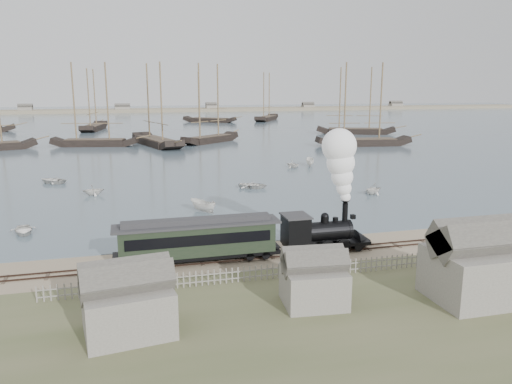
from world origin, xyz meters
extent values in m
plane|color=tan|center=(0.00, 0.00, 0.00)|extent=(600.00, 600.00, 0.00)
cube|color=#4D5F6E|center=(0.00, 170.00, 0.03)|extent=(600.00, 336.00, 0.06)
cube|color=#31211B|center=(0.00, -2.50, 0.10)|extent=(120.00, 0.08, 0.12)
cube|color=#31211B|center=(0.00, -1.50, 0.10)|extent=(120.00, 0.08, 0.12)
cube|color=#453A2C|center=(0.00, -2.00, 0.03)|extent=(120.00, 1.80, 0.06)
cube|color=tan|center=(0.00, 250.00, 0.00)|extent=(500.00, 20.00, 1.80)
cube|color=black|center=(7.09, -2.00, 0.77)|extent=(7.59, 2.23, 0.28)
cylinder|color=black|center=(6.64, -2.00, 1.89)|extent=(4.69, 1.67, 1.67)
cube|color=black|center=(4.19, -2.00, 2.11)|extent=(2.01, 2.45, 2.57)
cube|color=#323235|center=(4.19, -2.00, 3.45)|extent=(2.23, 2.68, 0.13)
cylinder|color=black|center=(8.76, -2.00, 3.40)|extent=(0.49, 0.49, 1.79)
sphere|color=black|center=(6.86, -2.00, 3.20)|extent=(0.71, 0.71, 0.71)
cone|color=black|center=(10.66, -2.00, 0.66)|extent=(1.56, 2.23, 2.23)
cube|color=black|center=(9.54, -2.00, 3.01)|extent=(0.39, 0.39, 0.39)
cube|color=black|center=(-4.31, -2.00, 0.70)|extent=(13.63, 2.24, 0.34)
cube|color=black|center=(-4.31, -2.00, 2.06)|extent=(12.65, 2.43, 2.43)
cube|color=black|center=(-4.31, -3.24, 2.30)|extent=(11.68, 0.06, 0.88)
cube|color=black|center=(-4.31, -0.76, 2.30)|extent=(11.68, 0.06, 0.88)
cube|color=#323235|center=(-4.31, -2.00, 3.32)|extent=(13.63, 2.63, 0.18)
cube|color=#323235|center=(-4.31, -2.00, 3.61)|extent=(12.17, 1.17, 0.44)
imported|color=silver|center=(-3.43, 0.52, 0.35)|extent=(3.11, 3.81, 0.69)
imported|color=silver|center=(-19.84, 10.48, 0.42)|extent=(3.90, 3.13, 0.72)
imported|color=silver|center=(-14.10, 27.27, 0.79)|extent=(2.74, 3.07, 1.47)
imported|color=silver|center=(-1.35, 14.63, 0.78)|extent=(3.80, 3.37, 1.44)
imported|color=silver|center=(7.71, 26.46, 0.49)|extent=(4.52, 5.01, 0.85)
imported|color=silver|center=(22.34, 18.31, 0.81)|extent=(3.25, 3.49, 1.50)
imported|color=silver|center=(22.75, 43.36, 0.78)|extent=(3.97, 2.47, 1.44)
imported|color=silver|center=(-20.51, 37.79, 0.50)|extent=(4.99, 5.25, 0.88)
imported|color=silver|center=(19.02, 42.02, 0.77)|extent=(3.55, 3.46, 1.43)
camera|label=1|loc=(-9.67, -41.15, 14.36)|focal=35.00mm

